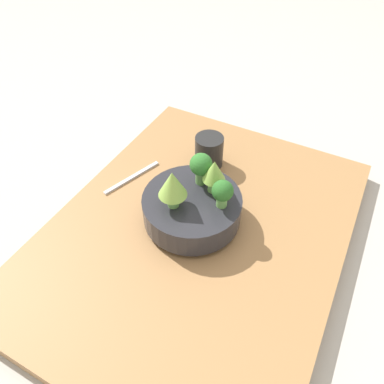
# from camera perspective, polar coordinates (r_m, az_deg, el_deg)

# --- Properties ---
(ground_plane) EXTENTS (6.00, 6.00, 0.00)m
(ground_plane) POSITION_cam_1_polar(r_m,az_deg,el_deg) (0.91, 0.81, -7.33)
(ground_plane) COLOR #ADA89E
(table) EXTENTS (0.84, 0.65, 0.05)m
(table) POSITION_cam_1_polar(r_m,az_deg,el_deg) (0.89, 0.83, -6.43)
(table) COLOR #9E7042
(table) RESTS_ON ground_plane
(bowl) EXTENTS (0.23, 0.23, 0.08)m
(bowl) POSITION_cam_1_polar(r_m,az_deg,el_deg) (0.86, -0.00, -2.47)
(bowl) COLOR #28282D
(bowl) RESTS_ON table
(broccoli_floret_left) EXTENTS (0.05, 0.05, 0.08)m
(broccoli_floret_left) POSITION_cam_1_polar(r_m,az_deg,el_deg) (0.84, 1.38, 3.98)
(broccoli_floret_left) COLOR #609347
(broccoli_floret_left) RESTS_ON bowl
(romanesco_piece_far) EXTENTS (0.05, 0.05, 0.09)m
(romanesco_piece_far) POSITION_cam_1_polar(r_m,az_deg,el_deg) (0.82, 3.40, 2.96)
(romanesco_piece_far) COLOR #6BA34C
(romanesco_piece_far) RESTS_ON bowl
(broccoli_floret_back) EXTENTS (0.05, 0.05, 0.07)m
(broccoli_floret_back) POSITION_cam_1_polar(r_m,az_deg,el_deg) (0.79, 4.67, -0.01)
(broccoli_floret_back) COLOR #6BA34C
(broccoli_floret_back) RESTS_ON bowl
(romanesco_piece_near) EXTENTS (0.06, 0.06, 0.10)m
(romanesco_piece_near) POSITION_cam_1_polar(r_m,az_deg,el_deg) (0.78, -3.01, 1.05)
(romanesco_piece_near) COLOR #6BA34C
(romanesco_piece_near) RESTS_ON bowl
(cup) EXTENTS (0.08, 0.08, 0.09)m
(cup) POSITION_cam_1_polar(r_m,az_deg,el_deg) (1.01, 2.61, 6.22)
(cup) COLOR black
(cup) RESTS_ON table
(fork) EXTENTS (0.17, 0.07, 0.01)m
(fork) POSITION_cam_1_polar(r_m,az_deg,el_deg) (1.00, -9.12, 2.20)
(fork) COLOR silver
(fork) RESTS_ON table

